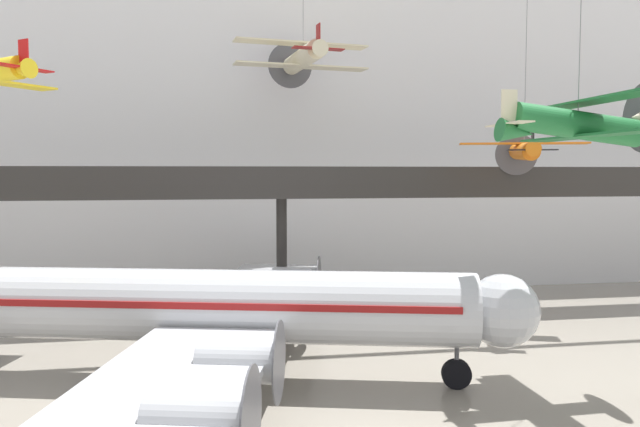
% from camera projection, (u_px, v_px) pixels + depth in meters
% --- Properties ---
extents(hangar_back_wall, '(140.00, 3.00, 28.33)m').
position_uv_depth(hangar_back_wall, '(269.00, 112.00, 48.98)').
color(hangar_back_wall, white).
rests_on(hangar_back_wall, ground).
extents(mezzanine_walkway, '(110.00, 3.20, 9.81)m').
position_uv_depth(mezzanine_walkway, '(283.00, 192.00, 39.94)').
color(mezzanine_walkway, '#2D2B28').
rests_on(mezzanine_walkway, ground).
extents(airliner_silver_main, '(29.02, 33.57, 9.65)m').
position_uv_depth(airliner_silver_main, '(208.00, 307.00, 27.95)').
color(airliner_silver_main, '#B7BABF').
rests_on(airliner_silver_main, ground).
extents(suspended_plane_orange_highwing, '(7.55, 6.42, 13.60)m').
position_uv_depth(suspended_plane_orange_highwing, '(524.00, 150.00, 37.62)').
color(suspended_plane_orange_highwing, orange).
extents(suspended_plane_green_biplane, '(7.14, 8.72, 12.59)m').
position_uv_depth(suspended_plane_green_biplane, '(578.00, 124.00, 26.65)').
color(suspended_plane_green_biplane, '#1E6B33').
extents(suspended_plane_cream_biplane, '(9.28, 7.60, 7.67)m').
position_uv_depth(suspended_plane_cream_biplane, '(303.00, 57.00, 41.71)').
color(suspended_plane_cream_biplane, beige).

